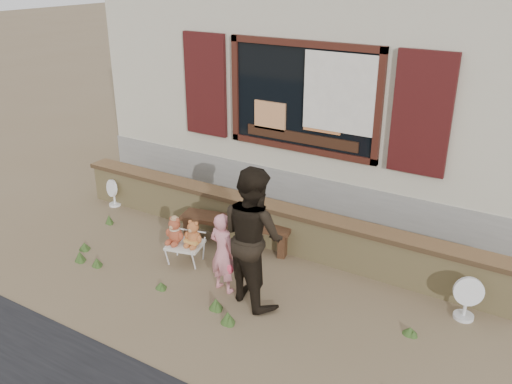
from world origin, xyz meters
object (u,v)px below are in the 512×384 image
Objects in this scene: folding_chair at (185,245)px; child at (223,253)px; teddy_bear_left at (175,230)px; teddy_bear_right at (194,233)px; bench at (236,227)px; adult at (253,236)px.

child is at bearing -33.21° from folding_chair.
teddy_bear_left reaches higher than teddy_bear_right.
teddy_bear_left reaches higher than bench.
teddy_bear_right is at bearing -119.11° from bench.
bench is 4.47× the size of teddy_bear_right.
teddy_bear_left is at bearing -180.00° from folding_chair.
child is at bearing -28.92° from teddy_bear_left.
adult is at bearing -168.99° from child.
adult is (1.29, -0.27, 0.62)m from folding_chair.
teddy_bear_right is at bearing -0.00° from folding_chair.
teddy_bear_left is 1.03× the size of teddy_bear_right.
teddy_bear_left is 1.03m from child.
bench is 1.50m from adult.
child is at bearing -38.78° from teddy_bear_right.
folding_chair is 0.32× the size of adult.
teddy_bear_left is at bearing -180.00° from teddy_bear_right.
teddy_bear_left is 0.22× the size of adult.
teddy_bear_right is at bearing -17.41° from child.
folding_chair is at bearing -127.27° from bench.
adult is at bearing -25.86° from folding_chair.
bench is 0.78m from teddy_bear_right.
bench is 0.96m from teddy_bear_left.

